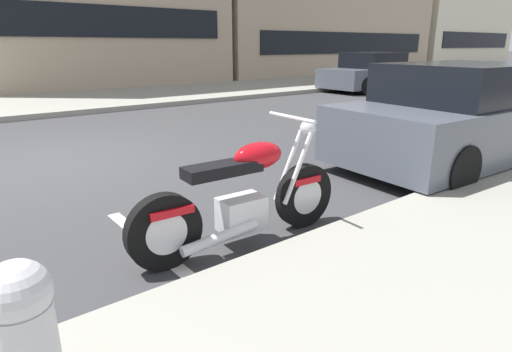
# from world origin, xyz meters

# --- Properties ---
(ground_plane) EXTENTS (260.00, 260.00, 0.00)m
(ground_plane) POSITION_xyz_m (0.00, 0.00, 0.00)
(ground_plane) COLOR #333335
(sidewalk_far_curb) EXTENTS (120.00, 5.00, 0.14)m
(sidewalk_far_curb) POSITION_xyz_m (12.00, 6.83, 0.07)
(sidewalk_far_curb) COLOR gray
(sidewalk_far_curb) RESTS_ON ground
(parking_stall_stripe) EXTENTS (0.12, 2.20, 0.01)m
(parking_stall_stripe) POSITION_xyz_m (0.00, -3.73, 0.00)
(parking_stall_stripe) COLOR silver
(parking_stall_stripe) RESTS_ON ground
(parked_motorcycle) EXTENTS (2.08, 0.62, 1.11)m
(parked_motorcycle) POSITION_xyz_m (0.68, -4.03, 0.43)
(parked_motorcycle) COLOR black
(parked_motorcycle) RESTS_ON ground
(parked_car_far_down_curb) EXTENTS (4.15, 2.09, 1.46)m
(parked_car_far_down_curb) POSITION_xyz_m (4.82, -3.82, 0.70)
(parked_car_far_down_curb) COLOR #4C515B
(parked_car_far_down_curb) RESTS_ON ground
(car_opposite_curb) EXTENTS (4.27, 1.92, 1.43)m
(car_opposite_curb) POSITION_xyz_m (12.54, 3.61, 0.66)
(car_opposite_curb) COLOR #4C515B
(car_opposite_curb) RESTS_ON ground
(townhouse_behind_pole) EXTENTS (15.53, 11.26, 8.17)m
(townhouse_behind_pole) POSITION_xyz_m (17.95, 14.72, 4.09)
(townhouse_behind_pole) COLOR tan
(townhouse_behind_pole) RESTS_ON ground
(townhouse_mid_block) EXTENTS (11.73, 11.35, 9.21)m
(townhouse_mid_block) POSITION_xyz_m (32.37, 14.77, 4.61)
(townhouse_mid_block) COLOR beige
(townhouse_mid_block) RESTS_ON ground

